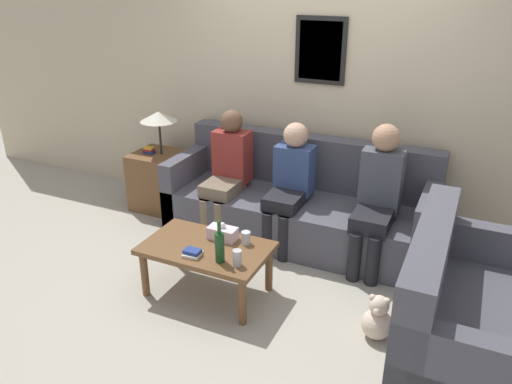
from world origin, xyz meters
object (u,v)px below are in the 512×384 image
at_px(wine_bottle, 220,246).
at_px(person_left, 227,168).
at_px(coffee_table, 206,253).
at_px(couch_side, 467,322).
at_px(couch_main, 299,206).
at_px(person_middle, 290,181).
at_px(teddy_bear, 377,320).
at_px(drinking_glass, 246,238).
at_px(person_right, 378,193).

height_order(wine_bottle, person_left, person_left).
bearing_deg(person_left, coffee_table, -70.93).
height_order(couch_side, coffee_table, couch_side).
distance_m(couch_main, person_middle, 0.36).
relative_size(couch_main, wine_bottle, 7.56).
bearing_deg(teddy_bear, wine_bottle, -171.23).
xyz_separation_m(couch_main, couch_side, (1.57, -1.18, 0.00)).
bearing_deg(coffee_table, couch_side, 0.35).
bearing_deg(coffee_table, drinking_glass, 31.70).
relative_size(couch_side, wine_bottle, 4.43).
bearing_deg(person_middle, person_left, 178.81).
height_order(wine_bottle, person_right, person_right).
relative_size(coffee_table, teddy_bear, 2.87).
bearing_deg(coffee_table, wine_bottle, -35.94).
height_order(person_right, teddy_bear, person_right).
xyz_separation_m(wine_bottle, teddy_bear, (1.14, 0.18, -0.40)).
relative_size(coffee_table, wine_bottle, 2.98).
xyz_separation_m(coffee_table, drinking_glass, (0.26, 0.16, 0.11)).
distance_m(wine_bottle, person_left, 1.31).
bearing_deg(person_right, drinking_glass, -134.45).
bearing_deg(couch_main, drinking_glass, -93.49).
bearing_deg(person_middle, teddy_bear, -43.33).
distance_m(person_middle, person_right, 0.79).
bearing_deg(drinking_glass, person_right, 45.55).
bearing_deg(person_right, couch_side, -50.42).
distance_m(couch_main, drinking_glass, 1.04).
relative_size(wine_bottle, person_right, 0.27).
bearing_deg(teddy_bear, drinking_glass, 172.84).
xyz_separation_m(wine_bottle, person_middle, (0.08, 1.17, 0.08)).
distance_m(couch_side, coffee_table, 1.89).
bearing_deg(teddy_bear, couch_main, 131.17).
bearing_deg(person_left, teddy_bear, -30.66).
xyz_separation_m(coffee_table, person_middle, (0.29, 1.02, 0.27)).
height_order(person_middle, teddy_bear, person_middle).
bearing_deg(couch_main, coffee_table, -105.31).
bearing_deg(person_right, teddy_bear, -75.04).
xyz_separation_m(wine_bottle, person_right, (0.88, 1.14, 0.13)).
height_order(wine_bottle, person_middle, person_middle).
xyz_separation_m(person_middle, person_right, (0.79, -0.02, 0.04)).
bearing_deg(drinking_glass, person_middle, 88.32).
relative_size(couch_side, person_left, 1.22).
distance_m(coffee_table, person_left, 1.13).
height_order(person_left, person_right, person_right).
distance_m(couch_main, coffee_table, 1.23).
distance_m(couch_side, person_middle, 1.92).
bearing_deg(coffee_table, person_right, 42.67).
xyz_separation_m(couch_main, person_middle, (-0.04, -0.17, 0.31)).
relative_size(coffee_table, person_left, 0.82).
bearing_deg(wine_bottle, person_middle, 85.93).
bearing_deg(person_middle, couch_main, 77.47).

